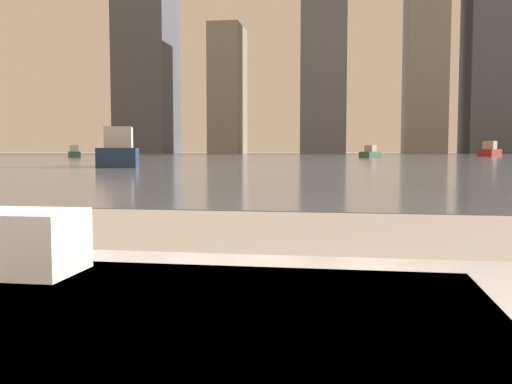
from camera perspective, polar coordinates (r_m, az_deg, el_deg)
The scene contains 8 objects.
towel_stack at distance 1.20m, azimuth -24.08°, elevation -4.53°, with size 0.30×0.16×0.12m.
harbor_water at distance 62.13m, azimuth 8.63°, elevation 3.52°, with size 180.00×110.00×0.01m.
harbor_boat_1 at distance 58.76m, azimuth -17.72°, elevation 3.74°, with size 2.50×3.36×1.21m.
harbor_boat_2 at distance 69.01m, azimuth 22.33°, elevation 3.82°, with size 3.48×4.78×1.71m.
harbor_boat_3 at distance 56.04m, azimuth 11.37°, elevation 3.83°, with size 2.26×3.30×1.17m.
harbor_boat_4 at distance 27.08m, azimuth -13.53°, elevation 3.86°, with size 3.13×5.09×1.80m.
skyline_tower_0 at distance 126.58m, azimuth -10.86°, elevation 11.61°, with size 11.10×12.71×34.15m.
skyline_tower_1 at distance 121.33m, azimuth -2.84°, elevation 10.13°, with size 6.35×11.39×26.31m.
Camera 1 is at (0.47, -0.12, 0.79)m, focal length 40.00 mm.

